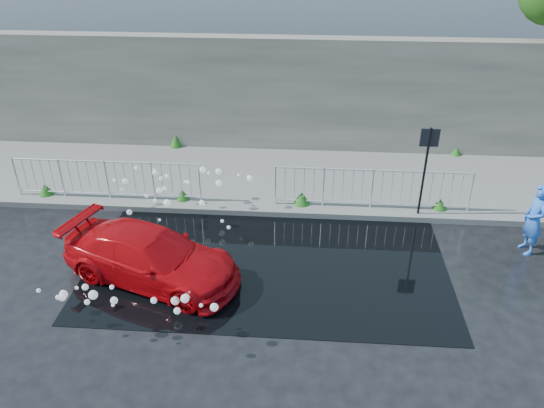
% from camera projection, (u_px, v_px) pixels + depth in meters
% --- Properties ---
extents(ground, '(90.00, 90.00, 0.00)m').
position_uv_depth(ground, '(241.00, 286.00, 11.30)').
color(ground, black).
rests_on(ground, ground).
extents(pavement, '(30.00, 4.00, 0.15)m').
position_uv_depth(pavement, '(262.00, 177.00, 15.59)').
color(pavement, slate).
rests_on(pavement, ground).
extents(curb, '(30.00, 0.25, 0.16)m').
position_uv_depth(curb, '(255.00, 212.00, 13.86)').
color(curb, slate).
rests_on(curb, ground).
extents(retaining_wall, '(30.00, 0.60, 3.50)m').
position_uv_depth(retaining_wall, '(268.00, 94.00, 16.59)').
color(retaining_wall, '#555247').
rests_on(retaining_wall, pavement).
extents(puddle, '(8.00, 5.00, 0.01)m').
position_uv_depth(puddle, '(268.00, 259.00, 12.13)').
color(puddle, black).
rests_on(puddle, ground).
extents(sign_post, '(0.45, 0.06, 2.50)m').
position_uv_depth(sign_post, '(427.00, 158.00, 12.86)').
color(sign_post, black).
rests_on(sign_post, ground).
extents(railing_left, '(5.05, 0.05, 1.10)m').
position_uv_depth(railing_left, '(107.00, 178.00, 14.09)').
color(railing_left, silver).
rests_on(railing_left, pavement).
extents(railing_right, '(5.05, 0.05, 1.10)m').
position_uv_depth(railing_right, '(372.00, 187.00, 13.64)').
color(railing_right, silver).
rests_on(railing_right, pavement).
extents(weeds, '(12.17, 3.93, 0.40)m').
position_uv_depth(weeds, '(246.00, 176.00, 15.13)').
color(weeds, '#1D4512').
rests_on(weeds, pavement).
extents(water_spray, '(3.63, 5.70, 1.12)m').
position_uv_depth(water_spray, '(159.00, 229.00, 11.89)').
color(water_spray, white).
rests_on(water_spray, ground).
extents(red_car, '(4.23, 2.77, 1.14)m').
position_uv_depth(red_car, '(151.00, 256.00, 11.26)').
color(red_car, '#B8070C').
rests_on(red_car, ground).
extents(person, '(0.50, 0.68, 1.73)m').
position_uv_depth(person, '(534.00, 219.00, 12.01)').
color(person, blue).
rests_on(person, ground).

